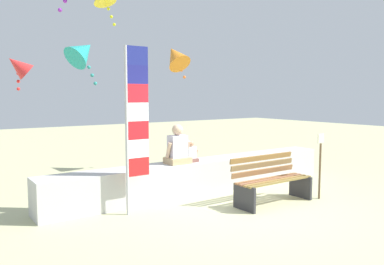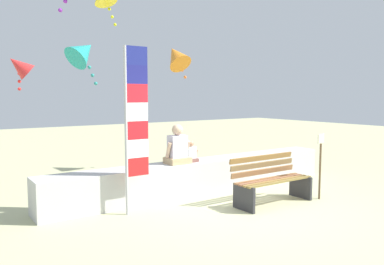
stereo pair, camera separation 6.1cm
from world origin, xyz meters
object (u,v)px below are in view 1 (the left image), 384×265
object	(u,v)px
person_adult	(178,148)
kite_red	(18,66)
park_bench	(271,181)
kite_teal	(83,52)
sign_post	(320,160)
flag_banner	(134,119)
kite_orange	(175,56)
person_child	(191,154)

from	to	relation	value
person_adult	kite_red	bearing A→B (deg)	123.63
park_bench	kite_teal	size ratio (longest dim) A/B	1.39
kite_red	sign_post	size ratio (longest dim) A/B	0.71
kite_teal	kite_red	distance (m)	1.66
flag_banner	kite_red	size ratio (longest dim) A/B	3.11
flag_banner	kite_teal	size ratio (longest dim) A/B	2.44
flag_banner	park_bench	bearing A→B (deg)	-20.13
park_bench	flag_banner	distance (m)	2.83
kite_orange	sign_post	xyz separation A→B (m)	(0.75, -4.04, -2.29)
flag_banner	sign_post	bearing A→B (deg)	-20.15
person_child	flag_banner	bearing A→B (deg)	-160.87
flag_banner	kite_red	xyz separation A→B (m)	(-1.03, 3.91, 1.08)
flag_banner	kite_red	world-z (taller)	kite_red
kite_red	sign_post	world-z (taller)	kite_red
park_bench	flag_banner	world-z (taller)	flag_banner
park_bench	person_child	world-z (taller)	person_child
park_bench	person_adult	world-z (taller)	person_adult
kite_red	sign_post	distance (m)	7.05
park_bench	kite_red	distance (m)	6.32
person_adult	kite_red	world-z (taller)	kite_red
park_bench	kite_teal	xyz separation A→B (m)	(-2.29, 3.60, 2.59)
park_bench	kite_orange	xyz separation A→B (m)	(0.23, 3.68, 2.64)
kite_orange	sign_post	size ratio (longest dim) A/B	0.78
park_bench	person_child	distance (m)	1.71
flag_banner	person_adult	bearing A→B (deg)	23.74
park_bench	sign_post	xyz separation A→B (m)	(0.98, -0.36, 0.34)
kite_teal	person_child	bearing A→B (deg)	-56.75
park_bench	sign_post	size ratio (longest dim) A/B	1.26
park_bench	sign_post	world-z (taller)	sign_post
kite_red	kite_orange	bearing A→B (deg)	-16.79
person_child	kite_orange	distance (m)	3.35
kite_orange	flag_banner	bearing A→B (deg)	-133.18
kite_orange	kite_red	bearing A→B (deg)	163.21
kite_red	person_child	bearing A→B (deg)	-52.69
kite_teal	kite_red	xyz separation A→B (m)	(-1.13, 1.18, -0.29)
person_adult	kite_teal	xyz separation A→B (m)	(-1.11, 2.19, 2.03)
kite_teal	flag_banner	bearing A→B (deg)	-92.26
park_bench	kite_orange	size ratio (longest dim) A/B	1.62
person_child	kite_red	world-z (taller)	kite_red
park_bench	sign_post	bearing A→B (deg)	-20.18
person_adult	kite_orange	bearing A→B (deg)	58.05
flag_banner	kite_teal	bearing A→B (deg)	87.74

